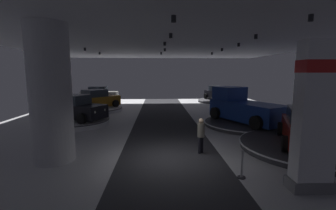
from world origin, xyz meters
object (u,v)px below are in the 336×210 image
(pickup_truck_mid_right, at_px, (243,108))
(display_car_deep_left, at_px, (99,94))
(display_car_mid_left, at_px, (75,108))
(display_platform_deep_right, at_px, (217,101))
(column_left, at_px, (51,94))
(display_platform_near_right, at_px, (305,147))
(brand_sign_pylon, at_px, (315,116))
(visitor_walking_near, at_px, (201,133))
(display_car_deep_right, at_px, (218,94))
(display_car_near_right, at_px, (306,128))
(display_platform_mid_left, at_px, (76,122))
(display_platform_mid_right, at_px, (246,123))
(display_platform_deep_left, at_px, (100,101))
(display_platform_far_left, at_px, (97,109))
(display_car_far_left, at_px, (96,100))

(pickup_truck_mid_right, bearing_deg, display_car_deep_left, 136.03)
(display_car_mid_left, bearing_deg, display_platform_deep_right, 42.67)
(column_left, distance_m, display_platform_near_right, 11.45)
(brand_sign_pylon, bearing_deg, display_platform_near_right, 58.42)
(display_platform_near_right, bearing_deg, visitor_walking_near, -177.80)
(brand_sign_pylon, bearing_deg, pickup_truck_mid_right, 82.23)
(display_car_deep_right, xyz_separation_m, display_car_near_right, (-0.50, -17.94, 0.02))
(display_platform_deep_right, distance_m, visitor_walking_near, 18.95)
(pickup_truck_mid_right, distance_m, visitor_walking_near, 6.81)
(display_car_deep_right, bearing_deg, display_platform_mid_left, -137.15)
(display_car_deep_left, xyz_separation_m, display_platform_mid_left, (1.29, -11.90, -0.80))
(display_car_near_right, distance_m, visitor_walking_near, 4.98)
(display_platform_mid_right, relative_size, pickup_truck_mid_right, 1.00)
(display_platform_deep_left, height_order, visitor_walking_near, visitor_walking_near)
(display_car_mid_left, bearing_deg, display_platform_mid_right, -3.95)
(display_car_deep_left, distance_m, display_car_mid_left, 11.95)
(display_platform_mid_left, bearing_deg, visitor_walking_near, -38.43)
(display_platform_far_left, relative_size, visitor_walking_near, 2.91)
(display_car_deep_left, relative_size, display_platform_mid_right, 0.75)
(brand_sign_pylon, distance_m, display_platform_mid_left, 14.17)
(display_platform_far_left, bearing_deg, brand_sign_pylon, -55.59)
(column_left, xyz_separation_m, visitor_walking_near, (6.17, 0.59, -1.84))
(pickup_truck_mid_right, xyz_separation_m, display_platform_mid_left, (-11.56, 0.51, -0.99))
(display_car_deep_left, relative_size, display_platform_near_right, 0.72)
(display_car_deep_left, bearing_deg, display_car_near_right, -51.94)
(brand_sign_pylon, bearing_deg, display_car_mid_left, 137.60)
(display_platform_deep_left, height_order, display_platform_near_right, display_platform_near_right)
(display_car_far_left, height_order, display_platform_deep_right, display_car_far_left)
(display_car_mid_left, distance_m, display_platform_near_right, 13.92)
(display_car_deep_right, height_order, display_platform_near_right, display_car_deep_right)
(display_platform_deep_left, height_order, display_car_deep_left, display_car_deep_left)
(brand_sign_pylon, xyz_separation_m, display_platform_mid_right, (1.36, 8.66, -2.19))
(display_car_deep_left, height_order, pickup_truck_mid_right, pickup_truck_mid_right)
(display_platform_mid_right, relative_size, display_car_deep_right, 1.27)
(display_car_deep_left, relative_size, display_car_mid_left, 0.93)
(display_car_deep_right, height_order, display_car_near_right, display_car_near_right)
(display_car_near_right, bearing_deg, display_platform_near_right, -114.62)
(display_platform_deep_right, height_order, display_platform_near_right, display_platform_near_right)
(brand_sign_pylon, xyz_separation_m, visitor_walking_near, (-2.74, 3.42, -1.42))
(display_car_far_left, height_order, display_platform_deep_left, display_car_far_left)
(column_left, xyz_separation_m, display_car_deep_left, (-2.73, 18.52, -1.75))
(display_car_near_right, bearing_deg, column_left, -175.85)
(brand_sign_pylon, bearing_deg, visitor_walking_near, 128.66)
(display_platform_mid_left, height_order, visitor_walking_near, visitor_walking_near)
(column_left, xyz_separation_m, display_platform_deep_right, (11.64, 18.72, -2.61))
(display_platform_deep_left, bearing_deg, visitor_walking_near, -63.69)
(visitor_walking_near, bearing_deg, display_platform_far_left, 123.08)
(column_left, distance_m, pickup_truck_mid_right, 11.93)
(display_platform_mid_right, xyz_separation_m, pickup_truck_mid_right, (-0.14, 0.29, 1.05))
(display_car_deep_left, distance_m, display_platform_mid_right, 18.18)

